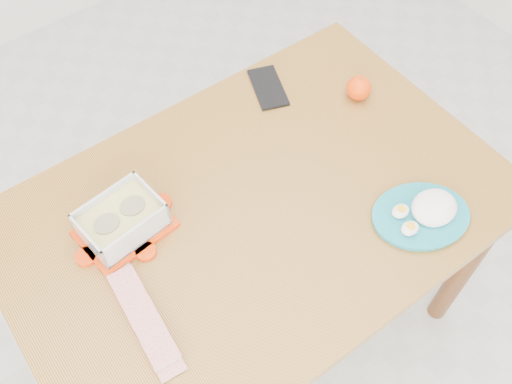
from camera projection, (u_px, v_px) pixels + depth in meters
ground at (269, 266)px, 2.12m from camera, size 3.50×3.50×0.00m
dining_table at (256, 227)px, 1.45m from camera, size 1.21×0.81×0.75m
food_container at (122, 221)px, 1.30m from camera, size 0.22×0.18×0.09m
orange_fruit at (359, 88)px, 1.55m from camera, size 0.07×0.07×0.07m
rice_plate at (425, 212)px, 1.34m from camera, size 0.31×0.31×0.06m
candy_bar at (143, 316)px, 1.20m from camera, size 0.08×0.25×0.02m
smartphone at (268, 87)px, 1.59m from camera, size 0.13×0.17×0.01m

